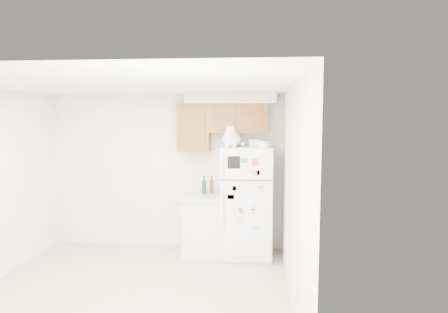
# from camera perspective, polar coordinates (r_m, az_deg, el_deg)

# --- Properties ---
(ground_plane) EXTENTS (3.80, 4.00, 0.01)m
(ground_plane) POSITION_cam_1_polar(r_m,az_deg,el_deg) (5.13, -13.53, -19.28)
(ground_plane) COLOR #B5A88B
(room_shell) EXTENTS (3.84, 4.04, 2.52)m
(room_shell) POSITION_cam_1_polar(r_m,az_deg,el_deg) (4.87, -11.72, -0.03)
(room_shell) COLOR white
(room_shell) RESTS_ON ground_plane
(refrigerator) EXTENTS (0.76, 0.78, 1.70)m
(refrigerator) POSITION_cam_1_polar(r_m,az_deg,el_deg) (6.14, 3.32, -6.48)
(refrigerator) COLOR white
(refrigerator) RESTS_ON ground_plane
(base_counter) EXTENTS (0.64, 0.64, 0.92)m
(base_counter) POSITION_cam_1_polar(r_m,az_deg,el_deg) (6.36, -2.99, -9.64)
(base_counter) COLOR white
(base_counter) RESTS_ON ground_plane
(cat) EXTENTS (0.33, 0.49, 0.34)m
(cat) POSITION_cam_1_polar(r_m,az_deg,el_deg) (5.89, 1.07, 2.61)
(cat) COLOR white
(cat) RESTS_ON refrigerator
(storage_box_back) EXTENTS (0.18, 0.13, 0.10)m
(storage_box_back) POSITION_cam_1_polar(r_m,az_deg,el_deg) (6.10, 4.46, 1.96)
(storage_box_back) COLOR white
(storage_box_back) RESTS_ON refrigerator
(storage_box_front) EXTENTS (0.18, 0.16, 0.09)m
(storage_box_front) POSITION_cam_1_polar(r_m,az_deg,el_deg) (5.86, 5.69, 1.75)
(storage_box_front) COLOR white
(storage_box_front) RESTS_ON refrigerator
(bottle_green) EXTENTS (0.07, 0.07, 0.29)m
(bottle_green) POSITION_cam_1_polar(r_m,az_deg,el_deg) (6.36, -2.87, -4.06)
(bottle_green) COLOR #19381E
(bottle_green) RESTS_ON base_counter
(bottle_amber) EXTENTS (0.07, 0.07, 0.30)m
(bottle_amber) POSITION_cam_1_polar(r_m,az_deg,el_deg) (6.38, -1.79, -4.01)
(bottle_amber) COLOR #593814
(bottle_amber) RESTS_ON base_counter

